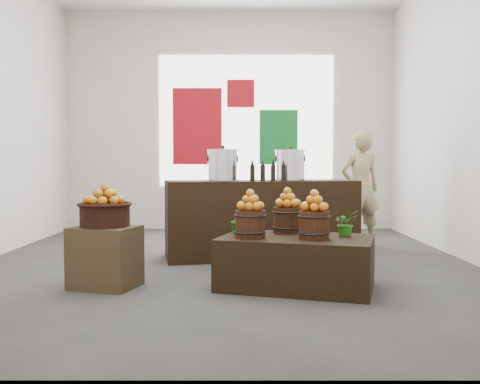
{
  "coord_description": "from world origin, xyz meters",
  "views": [
    {
      "loc": [
        0.19,
        -6.42,
        1.21
      ],
      "look_at": [
        0.19,
        -0.4,
        0.89
      ],
      "focal_mm": 40.0,
      "sensor_mm": 36.0,
      "label": 1
    }
  ],
  "objects_px": {
    "wicker_basket": "(105,215)",
    "shopper": "(360,188)",
    "crate": "(105,257)",
    "stock_pot_left": "(223,166)",
    "display_table": "(296,262)",
    "counter": "(261,219)",
    "stock_pot_center": "(290,166)"
  },
  "relations": [
    {
      "from": "crate",
      "to": "wicker_basket",
      "type": "xyz_separation_m",
      "value": [
        0.0,
        0.0,
        0.41
      ]
    },
    {
      "from": "display_table",
      "to": "stock_pot_center",
      "type": "relative_size",
      "value": 3.84
    },
    {
      "from": "display_table",
      "to": "stock_pot_left",
      "type": "relative_size",
      "value": 3.84
    },
    {
      "from": "display_table",
      "to": "stock_pot_left",
      "type": "xyz_separation_m",
      "value": [
        -0.77,
        1.64,
        0.93
      ]
    },
    {
      "from": "counter",
      "to": "display_table",
      "type": "bearing_deg",
      "value": -91.65
    },
    {
      "from": "crate",
      "to": "display_table",
      "type": "height_order",
      "value": "crate"
    },
    {
      "from": "counter",
      "to": "shopper",
      "type": "relative_size",
      "value": 1.43
    },
    {
      "from": "wicker_basket",
      "to": "display_table",
      "type": "height_order",
      "value": "wicker_basket"
    },
    {
      "from": "crate",
      "to": "stock_pot_left",
      "type": "bearing_deg",
      "value": 55.9
    },
    {
      "from": "display_table",
      "to": "stock_pot_left",
      "type": "height_order",
      "value": "stock_pot_left"
    },
    {
      "from": "crate",
      "to": "stock_pot_left",
      "type": "relative_size",
      "value": 1.59
    },
    {
      "from": "counter",
      "to": "stock_pot_center",
      "type": "relative_size",
      "value": 6.47
    },
    {
      "from": "stock_pot_left",
      "to": "counter",
      "type": "bearing_deg",
      "value": 10.79
    },
    {
      "from": "wicker_basket",
      "to": "counter",
      "type": "relative_size",
      "value": 0.2
    },
    {
      "from": "wicker_basket",
      "to": "stock_pot_center",
      "type": "relative_size",
      "value": 1.27
    },
    {
      "from": "stock_pot_left",
      "to": "display_table",
      "type": "bearing_deg",
      "value": -64.92
    },
    {
      "from": "crate",
      "to": "stock_pot_center",
      "type": "bearing_deg",
      "value": 42.25
    },
    {
      "from": "stock_pot_center",
      "to": "shopper",
      "type": "distance_m",
      "value": 1.49
    },
    {
      "from": "crate",
      "to": "shopper",
      "type": "xyz_separation_m",
      "value": [
        3.09,
        2.7,
        0.55
      ]
    },
    {
      "from": "stock_pot_left",
      "to": "stock_pot_center",
      "type": "distance_m",
      "value": 0.88
    },
    {
      "from": "counter",
      "to": "stock_pot_center",
      "type": "distance_m",
      "value": 0.79
    },
    {
      "from": "stock_pot_left",
      "to": "shopper",
      "type": "bearing_deg",
      "value": 28.48
    },
    {
      "from": "crate",
      "to": "stock_pot_center",
      "type": "xyz_separation_m",
      "value": [
        1.96,
        1.78,
        0.88
      ]
    },
    {
      "from": "crate",
      "to": "display_table",
      "type": "distance_m",
      "value": 1.86
    },
    {
      "from": "crate",
      "to": "stock_pot_left",
      "type": "xyz_separation_m",
      "value": [
        1.1,
        1.62,
        0.88
      ]
    },
    {
      "from": "stock_pot_left",
      "to": "stock_pot_center",
      "type": "height_order",
      "value": "same"
    },
    {
      "from": "wicker_basket",
      "to": "shopper",
      "type": "xyz_separation_m",
      "value": [
        3.09,
        2.7,
        0.14
      ]
    },
    {
      "from": "wicker_basket",
      "to": "shopper",
      "type": "relative_size",
      "value": 0.28
    },
    {
      "from": "display_table",
      "to": "stock_pot_center",
      "type": "bearing_deg",
      "value": 103.35
    },
    {
      "from": "wicker_basket",
      "to": "counter",
      "type": "height_order",
      "value": "counter"
    },
    {
      "from": "counter",
      "to": "shopper",
      "type": "distance_m",
      "value": 1.83
    },
    {
      "from": "display_table",
      "to": "counter",
      "type": "xyz_separation_m",
      "value": [
        -0.28,
        1.73,
        0.25
      ]
    }
  ]
}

